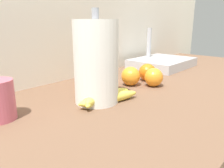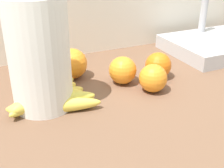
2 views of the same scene
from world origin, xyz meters
name	(u,v)px [view 1 (image 1 of 2)]	position (x,y,z in m)	size (l,w,h in m)	color
wall_back	(92,115)	(0.00, 0.36, 0.65)	(2.19, 0.06, 1.30)	silver
banana_bunch	(101,96)	(-0.26, 0.04, 0.89)	(0.20, 0.17, 0.04)	#E8CF4C
orange_front	(131,76)	(-0.06, 0.08, 0.91)	(0.07, 0.07, 0.07)	orange
orange_back_left	(154,77)	(-0.01, 0.01, 0.90)	(0.07, 0.07, 0.07)	orange
orange_back_right	(94,76)	(-0.17, 0.17, 0.91)	(0.08, 0.08, 0.08)	orange
orange_far_right	(147,72)	(0.04, 0.07, 0.91)	(0.07, 0.07, 0.07)	orange
paper_towel_roll	(96,62)	(-0.27, 0.05, 0.99)	(0.13, 0.13, 0.27)	white
sink_basin	(162,62)	(0.34, 0.17, 0.90)	(0.32, 0.25, 0.20)	#B7BABF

